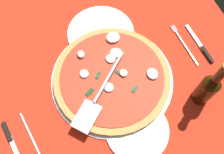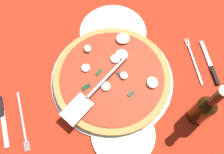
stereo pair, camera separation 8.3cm
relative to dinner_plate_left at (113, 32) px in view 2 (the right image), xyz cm
name	(u,v)px [view 2 (the right image)]	position (x,y,z in cm)	size (l,w,h in cm)	color
ground_plane	(104,85)	(21.00, -5.84, -1.00)	(109.83, 109.83, 0.80)	red
checker_pattern	(104,84)	(21.00, -5.84, -0.55)	(109.83, 109.83, 0.10)	white
pizza_pan	(112,79)	(19.52, -2.74, -0.10)	(42.32, 42.32, 0.81)	silver
dinner_plate_left	(113,32)	(0.00, 0.00, 0.00)	(25.51, 25.51, 1.00)	white
dinner_plate_right	(123,134)	(39.07, -1.56, 0.00)	(20.26, 20.26, 1.00)	white
pizza	(112,76)	(19.30, -2.62, 1.31)	(40.27, 40.27, 3.29)	#DF964D
pizza_server	(94,91)	(24.93, -9.30, 3.93)	(23.03, 24.66, 1.00)	silver
place_setting_near	(13,119)	(29.80, -36.51, -0.15)	(20.53, 15.93, 1.40)	silver
place_setting_far	(202,64)	(17.59, 30.27, -0.14)	(19.85, 12.64, 1.40)	silver
beer_bottle	(204,109)	(36.17, 22.62, 8.02)	(5.72, 5.72, 23.09)	#331B07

